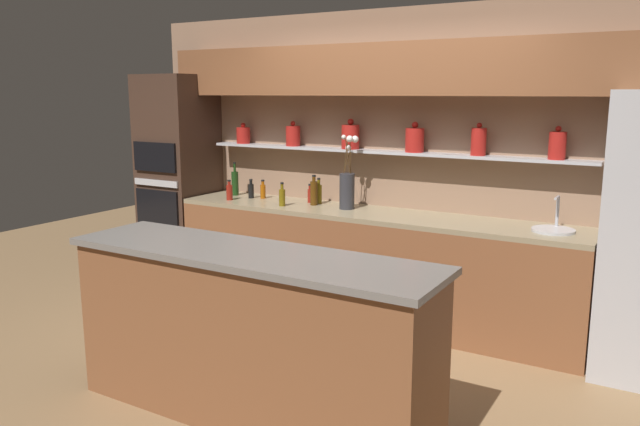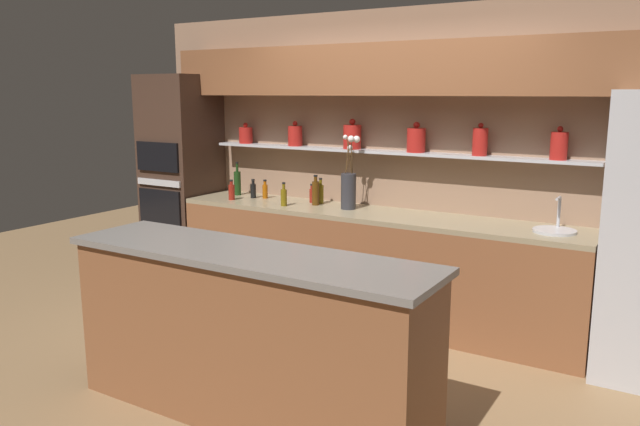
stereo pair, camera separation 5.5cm
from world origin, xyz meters
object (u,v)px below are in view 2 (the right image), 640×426
at_px(oven_tower, 182,180).
at_px(bottle_sauce_1, 312,195).
at_px(bottle_wine_0, 237,182).
at_px(flower_vase, 349,186).
at_px(sink_fixture, 555,229).
at_px(bottle_oil_4, 284,197).
at_px(bottle_spirit_7, 316,192).
at_px(bottle_sauce_3, 253,190).
at_px(bottle_sauce_2, 232,192).
at_px(bottle_sauce_5, 265,190).
at_px(bottle_oil_6, 321,193).

height_order(oven_tower, bottle_sauce_1, oven_tower).
relative_size(bottle_wine_0, bottle_sauce_1, 1.90).
bearing_deg(flower_vase, sink_fixture, -0.75).
relative_size(bottle_oil_4, bottle_spirit_7, 0.78).
bearing_deg(bottle_sauce_3, flower_vase, -1.39).
distance_m(bottle_sauce_2, bottle_sauce_5, 0.32).
height_order(oven_tower, bottle_spirit_7, oven_tower).
height_order(sink_fixture, bottle_oil_4, sink_fixture).
bearing_deg(oven_tower, sink_fixture, 0.19).
height_order(flower_vase, bottle_spirit_7, flower_vase).
height_order(bottle_oil_4, bottle_oil_6, bottle_oil_6).
bearing_deg(bottle_sauce_5, bottle_wine_0, 177.24).
bearing_deg(bottle_sauce_3, bottle_spirit_7, -1.26).
distance_m(flower_vase, bottle_sauce_1, 0.47).
bearing_deg(bottle_oil_4, sink_fixture, 3.78).
relative_size(oven_tower, bottle_wine_0, 6.42).
xyz_separation_m(oven_tower, bottle_spirit_7, (1.56, 0.04, -0.00)).
height_order(bottle_oil_4, bottle_sauce_5, bottle_oil_4).
distance_m(oven_tower, bottle_spirit_7, 1.56).
bearing_deg(bottle_oil_4, bottle_sauce_5, 147.72).
bearing_deg(bottle_sauce_5, bottle_oil_6, 2.94).
xyz_separation_m(bottle_oil_6, bottle_spirit_7, (0.00, -0.09, 0.02)).
distance_m(bottle_sauce_3, bottle_oil_6, 0.71).
relative_size(oven_tower, bottle_oil_4, 9.87).
bearing_deg(bottle_sauce_3, bottle_oil_4, -22.02).
bearing_deg(sink_fixture, bottle_sauce_2, -177.19).
relative_size(flower_vase, bottle_sauce_1, 3.71).
height_order(bottle_wine_0, bottle_spirit_7, bottle_wine_0).
xyz_separation_m(bottle_wine_0, bottle_sauce_2, (0.13, -0.25, -0.05)).
distance_m(bottle_sauce_1, bottle_sauce_3, 0.61).
distance_m(bottle_wine_0, bottle_sauce_5, 0.35).
bearing_deg(bottle_sauce_2, bottle_wine_0, 117.21).
xyz_separation_m(oven_tower, bottle_oil_4, (1.34, -0.14, -0.03)).
distance_m(sink_fixture, bottle_sauce_3, 2.75).
bearing_deg(bottle_spirit_7, flower_vase, -1.66).
bearing_deg(bottle_oil_4, bottle_sauce_1, 66.71).
height_order(sink_fixture, bottle_sauce_3, sink_fixture).
xyz_separation_m(bottle_sauce_1, bottle_sauce_5, (-0.50, -0.04, 0.00)).
bearing_deg(sink_fixture, flower_vase, 179.25).
xyz_separation_m(oven_tower, bottle_sauce_1, (1.46, 0.14, -0.05)).
relative_size(bottle_sauce_5, bottle_oil_6, 0.76).
height_order(flower_vase, bottle_wine_0, flower_vase).
xyz_separation_m(bottle_wine_0, bottle_oil_4, (0.72, -0.26, -0.04)).
height_order(sink_fixture, bottle_wine_0, bottle_wine_0).
distance_m(flower_vase, bottle_oil_6, 0.37).
distance_m(bottle_sauce_5, bottle_spirit_7, 0.60).
relative_size(flower_vase, bottle_sauce_3, 3.49).
height_order(bottle_wine_0, bottle_sauce_3, bottle_wine_0).
bearing_deg(bottle_oil_4, oven_tower, 174.15).
distance_m(bottle_oil_4, bottle_oil_6, 0.35).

